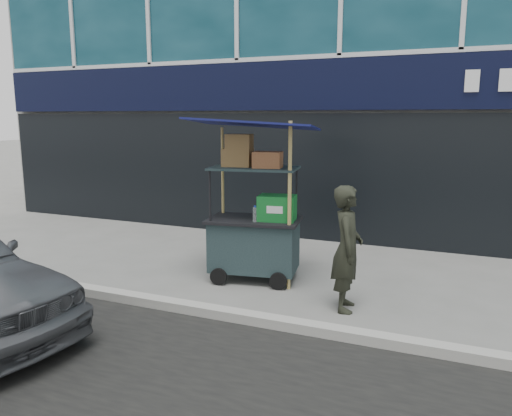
% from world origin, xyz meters
% --- Properties ---
extents(ground, '(80.00, 80.00, 0.00)m').
position_xyz_m(ground, '(0.00, 0.00, 0.00)').
color(ground, '#63635E').
rests_on(ground, ground).
extents(curb, '(80.00, 0.18, 0.12)m').
position_xyz_m(curb, '(0.00, -0.20, 0.06)').
color(curb, '#98978F').
rests_on(curb, ground).
extents(vendor_cart, '(1.90, 1.48, 2.33)m').
position_xyz_m(vendor_cart, '(-0.51, 1.27, 0.82)').
color(vendor_cart, black).
rests_on(vendor_cart, ground).
extents(vendor_man, '(0.47, 0.62, 1.54)m').
position_xyz_m(vendor_man, '(0.95, 0.65, 0.77)').
color(vendor_man, black).
rests_on(vendor_man, ground).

